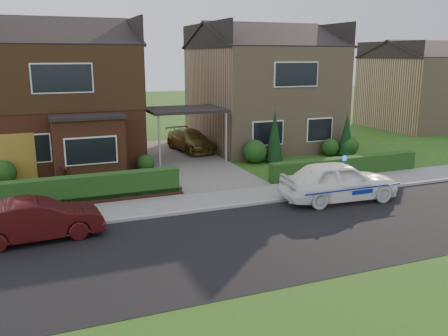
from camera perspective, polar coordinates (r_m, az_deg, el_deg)
ground at (r=14.87m, az=8.19°, el=-7.88°), size 120.00×120.00×0.00m
road at (r=14.87m, az=8.19°, el=-7.88°), size 60.00×6.00×0.02m
kerb at (r=17.39m, az=3.18°, el=-4.37°), size 60.00×0.16×0.12m
sidewalk at (r=18.31m, az=1.80°, el=-3.47°), size 60.00×2.00×0.10m
grass_verge at (r=11.25m, az=21.49°, el=-16.06°), size 60.00×4.00×0.01m
driveway at (r=24.58m, az=-4.66°, el=0.89°), size 3.80×12.00×0.12m
house_left at (r=25.92m, az=-19.27°, el=9.23°), size 7.50×9.53×7.25m
house_right at (r=28.99m, az=4.57°, el=9.99°), size 7.50×8.06×7.25m
carport_link at (r=24.11m, az=-4.74°, el=6.90°), size 3.80×3.00×2.77m
garage_door at (r=22.35m, az=-24.49°, el=1.06°), size 2.20×0.10×2.10m
dwarf_wall at (r=18.04m, az=-16.98°, el=-3.89°), size 7.70×0.25×0.36m
hedge_left at (r=18.24m, az=-16.98°, el=-4.30°), size 7.50×0.55×0.90m
hedge_right at (r=22.20m, az=14.32°, el=-1.01°), size 7.50×0.55×0.80m
shrub_left_far at (r=22.02m, az=-25.06°, el=-0.53°), size 1.08×1.08×1.08m
shrub_left_mid at (r=21.97m, az=-13.36°, el=0.67°), size 1.32×1.32×1.32m
shrub_left_near at (r=22.58m, az=-9.44°, el=0.57°), size 0.84×0.84×0.84m
shrub_right_near at (r=24.15m, az=3.73°, el=1.99°), size 1.20×1.20×1.20m
shrub_right_mid at (r=26.53m, az=12.64°, el=2.46°), size 0.96×0.96×0.96m
shrub_right_far at (r=26.86m, az=14.77°, el=2.60°), size 1.08×1.08×1.08m
conifer_a at (r=24.29m, az=6.09°, el=3.69°), size 0.90×0.90×2.60m
conifer_b at (r=26.65m, az=14.50°, el=3.76°), size 0.90×0.90×2.20m
neighbour_right at (r=38.99m, az=22.41°, el=8.33°), size 6.50×7.00×5.20m
police_car at (r=18.30m, az=13.61°, el=-1.56°), size 4.09×4.57×1.68m
driveway_car at (r=26.81m, az=-4.05°, el=3.35°), size 2.15×4.20×1.17m
street_car at (r=15.10m, az=-21.56°, el=-5.86°), size 1.57×3.85×1.24m
potted_plant_b at (r=19.06m, az=-15.85°, el=-2.34°), size 0.50×0.50×0.72m
potted_plant_c at (r=20.98m, az=-18.55°, el=-0.91°), size 0.49×0.49×0.86m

